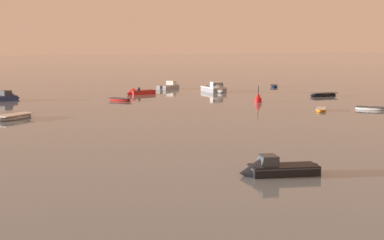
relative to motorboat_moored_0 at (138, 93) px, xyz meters
name	(u,v)px	position (x,y,z in m)	size (l,w,h in m)	color
motorboat_moored_0	(138,93)	(0.00, 0.00, 0.00)	(4.84, 2.43, 1.59)	red
motorboat_moored_2	(272,171)	(-14.27, -53.22, 0.04)	(4.76, 2.91, 1.71)	black
motorboat_moored_3	(171,87)	(9.24, 7.81, 0.08)	(5.30, 4.29, 1.96)	gray
rowboat_moored_2	(370,109)	(15.07, -31.57, -0.08)	(2.90, 3.32, 0.52)	white
motorboat_moored_5	(216,90)	(12.30, -1.96, 0.15)	(3.10, 6.60, 2.41)	gray
rowboat_moored_3	(15,117)	(-22.01, -21.06, -0.02)	(4.56, 3.92, 0.71)	gray
rowboat_moored_4	(120,100)	(-6.02, -8.27, -0.07)	(2.85, 3.42, 0.53)	red
motorboat_moored_6	(5,98)	(-19.28, -0.64, 0.08)	(5.46, 2.95, 1.97)	navy
rowboat_moored_5	(274,86)	(26.73, 2.53, -0.07)	(3.09, 3.39, 0.54)	navy
rowboat_moored_6	(323,95)	(22.13, -15.56, -0.03)	(4.48, 1.83, 0.69)	black
rowboat_moored_7	(321,110)	(9.48, -29.75, -0.09)	(2.88, 2.94, 0.48)	orange
channel_buoy	(258,99)	(8.86, -18.43, 0.24)	(0.90, 0.90, 2.30)	red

